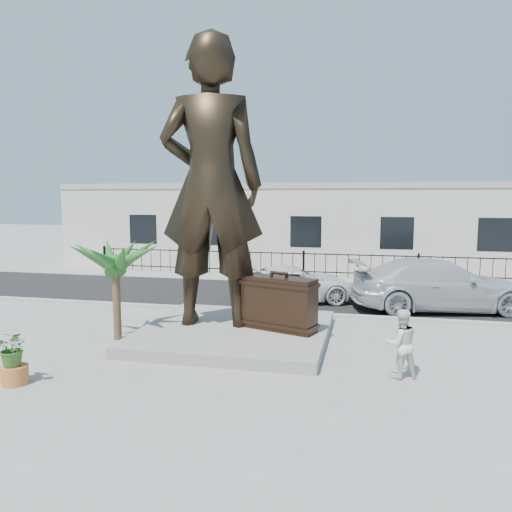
{
  "coord_description": "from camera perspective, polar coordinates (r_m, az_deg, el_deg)",
  "views": [
    {
      "loc": [
        3.15,
        -11.89,
        4.02
      ],
      "look_at": [
        0.0,
        2.0,
        2.3
      ],
      "focal_mm": 35.0,
      "sensor_mm": 36.0,
      "label": 1
    }
  ],
  "objects": [
    {
      "name": "shrub",
      "position": [
        11.98,
        -26.0,
        -9.43
      ],
      "size": [
        0.82,
        0.74,
        0.79
      ],
      "primitive_type": "imported",
      "rotation": [
        0.0,
        0.0,
        0.19
      ],
      "color": "#305E1E",
      "rests_on": "planter"
    },
    {
      "name": "palm_tree",
      "position": [
        14.78,
        -15.49,
        -9.15
      ],
      "size": [
        1.8,
        1.8,
        3.2
      ],
      "primitive_type": null,
      "color": "#22571F",
      "rests_on": "ground"
    },
    {
      "name": "street",
      "position": [
        20.54,
        3.72,
        -4.41
      ],
      "size": [
        40.0,
        7.0,
        0.01
      ],
      "primitive_type": "cube",
      "color": "black",
      "rests_on": "ground"
    },
    {
      "name": "building",
      "position": [
        29.12,
        6.56,
        3.25
      ],
      "size": [
        28.0,
        7.0,
        4.4
      ],
      "primitive_type": "cube",
      "color": "silver",
      "rests_on": "ground"
    },
    {
      "name": "ground",
      "position": [
        12.94,
        -2.0,
        -11.21
      ],
      "size": [
        100.0,
        100.0,
        0.0
      ],
      "primitive_type": "plane",
      "color": "#9E9991",
      "rests_on": "ground"
    },
    {
      "name": "planter",
      "position": [
        12.16,
        -25.85,
        -12.13
      ],
      "size": [
        0.56,
        0.56,
        0.4
      ],
      "primitive_type": "cylinder",
      "color": "#BB6931",
      "rests_on": "ground"
    },
    {
      "name": "far_sidewalk",
      "position": [
        24.43,
        5.2,
        -2.6
      ],
      "size": [
        40.0,
        2.5,
        0.02
      ],
      "primitive_type": "cube",
      "color": "#9E9991",
      "rests_on": "ground"
    },
    {
      "name": "curb",
      "position": [
        17.16,
        1.86,
        -6.47
      ],
      "size": [
        40.0,
        0.25,
        0.12
      ],
      "primitive_type": "cube",
      "color": "#A5A399",
      "rests_on": "ground"
    },
    {
      "name": "plinth",
      "position": [
        14.41,
        -2.41,
        -8.7
      ],
      "size": [
        5.2,
        5.2,
        0.3
      ],
      "primitive_type": "cube",
      "color": "gray",
      "rests_on": "ground"
    },
    {
      "name": "statue",
      "position": [
        14.35,
        -5.17,
        8.2
      ],
      "size": [
        3.19,
        2.32,
        8.11
      ],
      "primitive_type": "imported",
      "rotation": [
        0.0,
        0.0,
        3.28
      ],
      "color": "black",
      "rests_on": "plinth"
    },
    {
      "name": "car_white",
      "position": [
        19.15,
        4.43,
        -3.2
      ],
      "size": [
        5.23,
        3.58,
        1.33
      ],
      "primitive_type": "imported",
      "rotation": [
        0.0,
        0.0,
        1.89
      ],
      "color": "silver",
      "rests_on": "street"
    },
    {
      "name": "fence",
      "position": [
        25.13,
        5.46,
        -0.98
      ],
      "size": [
        22.0,
        0.1,
        1.2
      ],
      "primitive_type": "cube",
      "color": "black",
      "rests_on": "ground"
    },
    {
      "name": "worker",
      "position": [
        25.04,
        -1.89,
        -0.01
      ],
      "size": [
        1.37,
        0.88,
        2.0
      ],
      "primitive_type": "imported",
      "rotation": [
        0.0,
        0.0,
        0.11
      ],
      "color": "#F2510C",
      "rests_on": "far_sidewalk"
    },
    {
      "name": "suitcase",
      "position": [
        13.96,
        2.63,
        -5.44
      ],
      "size": [
        2.21,
        1.34,
        1.48
      ],
      "primitive_type": "cube",
      "rotation": [
        0.0,
        0.0,
        -0.34
      ],
      "color": "black",
      "rests_on": "plinth"
    },
    {
      "name": "car_silver",
      "position": [
        18.74,
        20.29,
        -3.12
      ],
      "size": [
        6.54,
        3.69,
        1.79
      ],
      "primitive_type": "imported",
      "rotation": [
        0.0,
        0.0,
        1.77
      ],
      "color": "#B8BABD",
      "rests_on": "street"
    },
    {
      "name": "tourist",
      "position": [
        11.63,
        16.23,
        -9.59
      ],
      "size": [
        0.92,
        0.82,
        1.55
      ],
      "primitive_type": "imported",
      "rotation": [
        0.0,
        0.0,
        3.52
      ],
      "color": "silver",
      "rests_on": "ground"
    }
  ]
}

